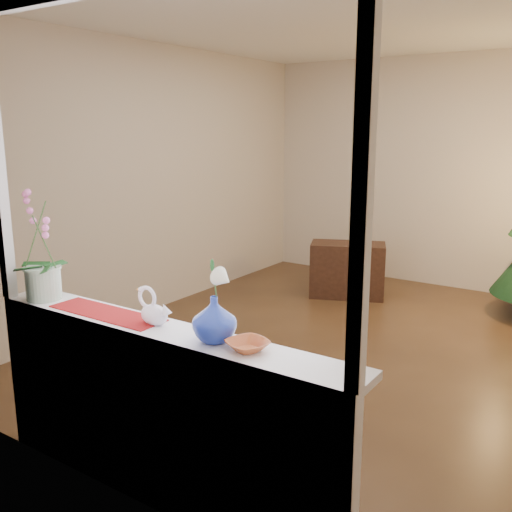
{
  "coord_description": "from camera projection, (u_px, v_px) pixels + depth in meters",
  "views": [
    {
      "loc": [
        1.87,
        -4.3,
        1.88
      ],
      "look_at": [
        -0.08,
        -1.4,
        1.09
      ],
      "focal_mm": 40.0,
      "sensor_mm": 36.0,
      "label": 1
    }
  ],
  "objects": [
    {
      "name": "wall_left",
      "position": [
        157.0,
        180.0,
        5.84
      ],
      "size": [
        0.1,
        5.0,
        2.7
      ],
      "primitive_type": "cube",
      "color": "beige",
      "rests_on": "ground"
    },
    {
      "name": "windowsill",
      "position": [
        160.0,
        331.0,
        2.8
      ],
      "size": [
        2.2,
        0.26,
        0.04
      ],
      "primitive_type": "cube",
      "color": "white",
      "rests_on": "window_apron"
    },
    {
      "name": "ceiling",
      "position": [
        368.0,
        16.0,
        4.32
      ],
      "size": [
        5.0,
        5.0,
        0.0
      ],
      "primitive_type": "plane",
      "color": "white",
      "rests_on": "wall_back"
    },
    {
      "name": "window_apron",
      "position": [
        151.0,
        424.0,
        2.83
      ],
      "size": [
        2.2,
        0.08,
        0.88
      ],
      "primitive_type": "cube",
      "color": "white",
      "rests_on": "ground"
    },
    {
      "name": "lily",
      "position": [
        213.0,
        270.0,
        2.54
      ],
      "size": [
        0.14,
        0.08,
        0.18
      ],
      "primitive_type": null,
      "color": "beige",
      "rests_on": "blue_vase"
    },
    {
      "name": "window_frame",
      "position": [
        138.0,
        168.0,
        2.54
      ],
      "size": [
        2.22,
        0.06,
        1.6
      ],
      "primitive_type": null,
      "color": "white",
      "rests_on": "windowsill"
    },
    {
      "name": "blue_vase",
      "position": [
        214.0,
        316.0,
        2.59
      ],
      "size": [
        0.23,
        0.23,
        0.25
      ],
      "primitive_type": "imported",
      "rotation": [
        0.0,
        0.0,
        -0.0
      ],
      "color": "navy",
      "rests_on": "windowsill"
    },
    {
      "name": "paperweight",
      "position": [
        206.0,
        335.0,
        2.59
      ],
      "size": [
        0.07,
        0.07,
        0.07
      ],
      "primitive_type": "sphere",
      "rotation": [
        0.0,
        0.0,
        -0.02
      ],
      "color": "white",
      "rests_on": "windowsill"
    },
    {
      "name": "orchid_pot",
      "position": [
        40.0,
        246.0,
        3.19
      ],
      "size": [
        0.22,
        0.22,
        0.62
      ],
      "primitive_type": null,
      "rotation": [
        0.0,
        0.0,
        -0.02
      ],
      "color": "white",
      "rests_on": "windowsill"
    },
    {
      "name": "side_table",
      "position": [
        347.0,
        270.0,
        6.43
      ],
      "size": [
        0.91,
        0.7,
        0.61
      ],
      "primitive_type": "cube",
      "rotation": [
        0.0,
        0.0,
        0.41
      ],
      "color": "black",
      "rests_on": "ground"
    },
    {
      "name": "amber_dish",
      "position": [
        247.0,
        346.0,
        2.5
      ],
      "size": [
        0.2,
        0.2,
        0.04
      ],
      "primitive_type": "imported",
      "rotation": [
        0.0,
        0.0,
        -0.35
      ],
      "color": "#AC4F26",
      "rests_on": "windowsill"
    },
    {
      "name": "wall_front",
      "position": [
        136.0,
        246.0,
        2.59
      ],
      "size": [
        4.5,
        0.1,
        2.7
      ],
      "primitive_type": "cube",
      "color": "beige",
      "rests_on": "ground"
    },
    {
      "name": "swan",
      "position": [
        154.0,
        307.0,
        2.82
      ],
      "size": [
        0.22,
        0.11,
        0.18
      ],
      "primitive_type": null,
      "rotation": [
        0.0,
        0.0,
        0.04
      ],
      "color": "silver",
      "rests_on": "windowsill"
    },
    {
      "name": "wall_back",
      "position": [
        449.0,
        174.0,
        6.64
      ],
      "size": [
        4.5,
        0.1,
        2.7
      ],
      "primitive_type": "cube",
      "color": "beige",
      "rests_on": "ground"
    },
    {
      "name": "runner",
      "position": [
        107.0,
        313.0,
        3.0
      ],
      "size": [
        0.7,
        0.2,
        0.01
      ],
      "primitive_type": "cube",
      "color": "maroon",
      "rests_on": "windowsill"
    },
    {
      "name": "ground",
      "position": [
        355.0,
        350.0,
        4.91
      ],
      "size": [
        5.0,
        5.0,
        0.0
      ],
      "primitive_type": "plane",
      "color": "#392617",
      "rests_on": "ground"
    }
  ]
}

